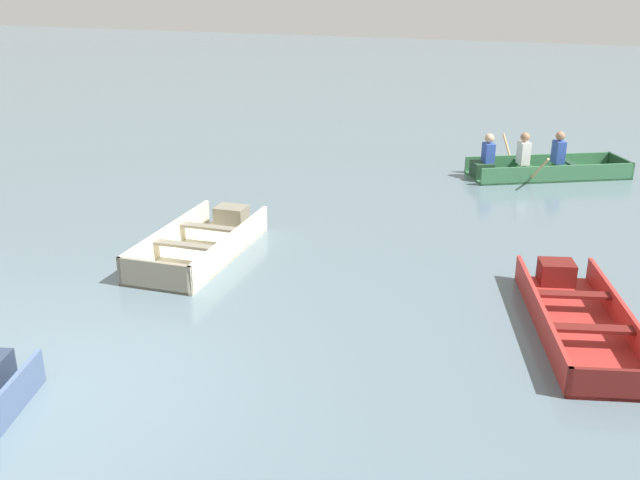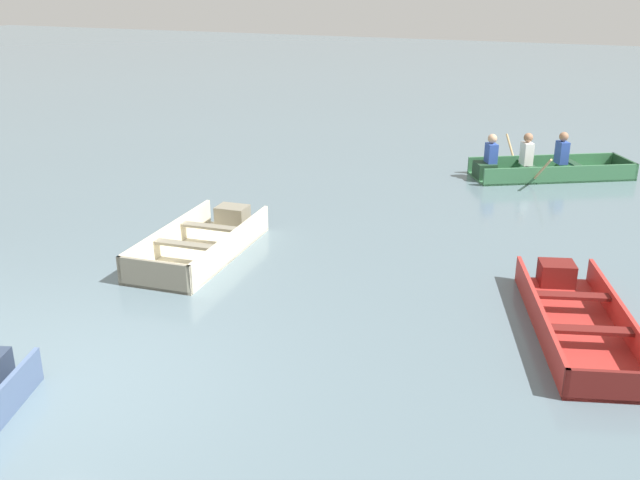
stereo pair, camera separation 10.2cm
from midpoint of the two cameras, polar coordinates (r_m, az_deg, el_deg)
The scene contains 4 objects.
ground_plane at distance 7.63m, azimuth -21.14°, elevation -10.90°, with size 80.00×80.00×0.00m, color slate.
skiff_red_mid_moored at distance 8.71m, azimuth 19.59°, elevation -5.79°, with size 1.75×3.03×0.33m.
skiff_cream_far_moored at distance 10.45m, azimuth -9.54°, elevation -0.25°, with size 1.24×2.65×0.40m.
rowboat_green_with_crew at distance 14.84m, azimuth 16.81°, elevation 5.66°, with size 3.19×2.43×0.90m.
Camera 1 is at (4.70, -4.62, 3.81)m, focal length 40.00 mm.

